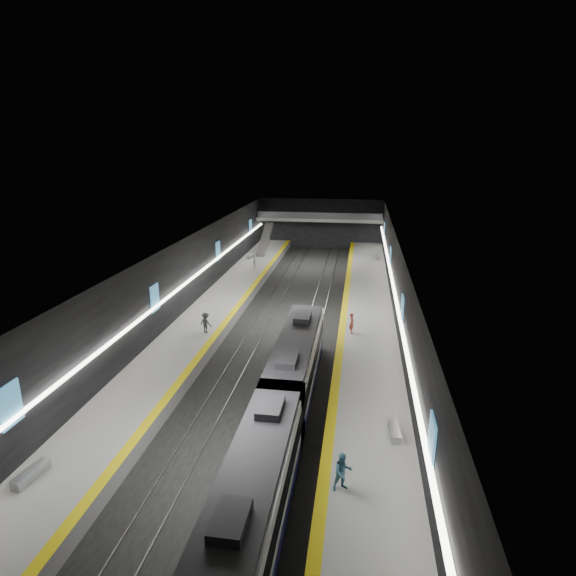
% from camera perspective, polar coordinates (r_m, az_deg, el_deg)
% --- Properties ---
extents(ground, '(70.00, 70.00, 0.00)m').
position_cam_1_polar(ground, '(46.96, 0.10, -3.98)').
color(ground, black).
rests_on(ground, ground).
extents(ceiling, '(20.00, 70.00, 0.04)m').
position_cam_1_polar(ceiling, '(44.74, 0.11, 5.64)').
color(ceiling, beige).
rests_on(ceiling, wall_left).
extents(wall_left, '(0.04, 70.00, 8.00)m').
position_cam_1_polar(wall_left, '(48.15, -11.75, 1.20)').
color(wall_left, black).
rests_on(wall_left, ground).
extents(wall_right, '(0.04, 70.00, 8.00)m').
position_cam_1_polar(wall_right, '(45.35, 12.70, 0.17)').
color(wall_right, black).
rests_on(wall_right, ground).
extents(wall_back, '(20.00, 0.04, 8.00)m').
position_cam_1_polar(wall_back, '(79.69, 3.89, 7.64)').
color(wall_back, black).
rests_on(wall_back, ground).
extents(platform_left, '(5.00, 70.00, 1.00)m').
position_cam_1_polar(platform_left, '(48.40, -8.72, -2.90)').
color(platform_left, slate).
rests_on(platform_left, ground).
extents(tile_surface_left, '(5.00, 70.00, 0.02)m').
position_cam_1_polar(tile_surface_left, '(48.23, -8.75, -2.33)').
color(tile_surface_left, '#999995').
rests_on(tile_surface_left, platform_left).
extents(tactile_strip_left, '(0.60, 70.00, 0.02)m').
position_cam_1_polar(tactile_strip_left, '(47.64, -6.22, -2.47)').
color(tactile_strip_left, yellow).
rests_on(tactile_strip_left, platform_left).
extents(platform_right, '(5.00, 70.00, 1.00)m').
position_cam_1_polar(platform_right, '(46.33, 9.33, -3.85)').
color(platform_right, slate).
rests_on(platform_right, ground).
extents(tile_surface_right, '(5.00, 70.00, 0.02)m').
position_cam_1_polar(tile_surface_right, '(46.16, 9.36, -3.25)').
color(tile_surface_right, '#999995').
rests_on(tile_surface_right, platform_right).
extents(tactile_strip_right, '(0.60, 70.00, 0.02)m').
position_cam_1_polar(tactile_strip_right, '(46.16, 6.63, -3.12)').
color(tactile_strip_right, yellow).
rests_on(tactile_strip_right, platform_right).
extents(rails, '(6.52, 70.00, 0.12)m').
position_cam_1_polar(rails, '(46.94, 0.10, -3.91)').
color(rails, gray).
rests_on(rails, ground).
extents(train, '(2.69, 28.04, 3.60)m').
position_cam_1_polar(train, '(27.81, -0.98, -14.57)').
color(train, '#11103C').
rests_on(train, ground).
extents(ad_posters, '(19.94, 53.50, 2.20)m').
position_cam_1_polar(ad_posters, '(46.50, 0.29, 1.65)').
color(ad_posters, '#408EC2').
rests_on(ad_posters, wall_left).
extents(cove_light_left, '(0.25, 68.60, 0.12)m').
position_cam_1_polar(cove_light_left, '(48.13, -11.51, 0.96)').
color(cove_light_left, white).
rests_on(cove_light_left, wall_left).
extents(cove_light_right, '(0.25, 68.60, 0.12)m').
position_cam_1_polar(cove_light_right, '(45.39, 12.43, -0.06)').
color(cove_light_right, white).
rests_on(cove_light_right, wall_right).
extents(mezzanine_bridge, '(20.00, 3.00, 1.50)m').
position_cam_1_polar(mezzanine_bridge, '(77.49, 3.77, 8.16)').
color(mezzanine_bridge, gray).
rests_on(mezzanine_bridge, wall_left).
extents(escalator, '(1.20, 7.50, 3.92)m').
position_cam_1_polar(escalator, '(72.14, -2.73, 5.80)').
color(escalator, '#99999E').
rests_on(escalator, platform_left).
extents(bench_left_near, '(0.85, 2.09, 0.50)m').
position_cam_1_polar(bench_left_near, '(27.99, -28.17, -18.91)').
color(bench_left_near, '#99999E').
rests_on(bench_left_near, platform_left).
extents(bench_left_far, '(0.68, 1.84, 0.44)m').
position_cam_1_polar(bench_left_far, '(68.55, -4.47, 3.75)').
color(bench_left_far, '#99999E').
rests_on(bench_left_far, platform_left).
extents(bench_right_near, '(0.63, 1.91, 0.46)m').
position_cam_1_polar(bench_right_near, '(28.64, 12.52, -16.29)').
color(bench_right_near, '#99999E').
rests_on(bench_right_near, platform_right).
extents(bench_right_far, '(0.90, 2.05, 0.48)m').
position_cam_1_polar(bench_right_far, '(68.87, 10.44, 3.60)').
color(bench_right_far, '#99999E').
rests_on(bench_right_far, platform_right).
extents(passenger_right_a, '(0.48, 0.69, 1.79)m').
position_cam_1_polar(passenger_right_a, '(41.56, 7.57, -4.17)').
color(passenger_right_a, '#B74444').
rests_on(passenger_right_a, platform_right).
extents(passenger_right_b, '(1.15, 1.04, 1.92)m').
position_cam_1_polar(passenger_right_b, '(24.16, 6.51, -20.86)').
color(passenger_right_b, teal).
rests_on(passenger_right_b, platform_right).
extents(passenger_left_a, '(0.59, 0.96, 1.52)m').
position_cam_1_polar(passenger_left_a, '(62.49, -4.01, 2.98)').
color(passenger_left_a, beige).
rests_on(passenger_left_a, platform_left).
extents(passenger_left_b, '(1.32, 1.04, 1.79)m').
position_cam_1_polar(passenger_left_b, '(41.87, -9.72, -4.10)').
color(passenger_left_b, '#38383E').
rests_on(passenger_left_b, platform_left).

